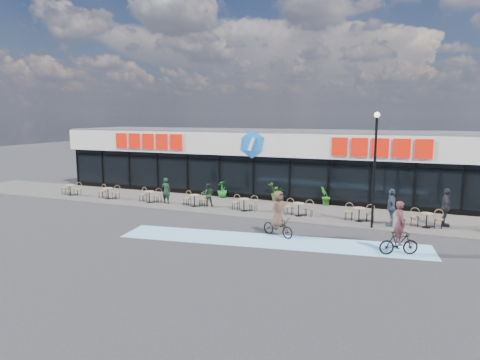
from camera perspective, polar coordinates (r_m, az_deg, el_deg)
The scene contains 22 objects.
ground at distance 22.52m, azimuth -4.46°, elevation -5.98°, with size 120.00×120.00×0.00m, color #28282B.
sidewalk at distance 26.50m, azimuth -0.09°, elevation -3.61°, with size 44.00×5.00×0.10m, color #514D48.
bike_lane at distance 19.71m, azimuth 4.11°, elevation -8.11°, with size 14.00×2.20×0.01m, color #7AB9E7.
building at distance 31.16m, azimuth 3.69°, elevation 2.50°, with size 30.60×6.57×4.75m.
lamp_post at distance 21.94m, azimuth 17.54°, elevation 2.45°, with size 0.28×0.28×5.73m.
bistro_set_0 at distance 32.27m, azimuth -21.60°, elevation -1.08°, with size 1.54×0.62×0.90m.
bistro_set_1 at distance 30.11m, azimuth -17.08°, elevation -1.52°, with size 1.54×0.62×0.90m.
bistro_set_2 at distance 28.18m, azimuth -11.90°, elevation -2.00°, with size 1.54×0.62×0.90m.
bistro_set_3 at distance 26.50m, azimuth -6.00°, elevation -2.53°, with size 1.54×0.62×0.90m.
bistro_set_4 at distance 25.15m, azimuth 0.61°, elevation -3.10°, with size 1.54×0.62×0.90m.
bistro_set_5 at distance 24.16m, azimuth 7.87°, elevation -3.67°, with size 1.54×0.62×0.90m.
bistro_set_6 at distance 23.60m, azimuth 15.63°, elevation -4.21°, with size 1.54×0.62×0.90m.
bistro_set_7 at distance 23.48m, azimuth 23.62°, elevation -4.69°, with size 1.54×0.62×0.90m.
potted_plant_left at distance 29.18m, azimuth -2.39°, elevation -1.21°, with size 0.65×0.65×1.16m, color #1B6022.
potted_plant_mid at distance 27.72m, azimuth 4.91°, elevation -1.70°, with size 1.09×0.94×1.21m, color #275C1A.
potted_plant_right at distance 27.08m, azimuth 11.31°, elevation -2.13°, with size 0.65×0.52×1.18m, color #27631C.
patron_left at distance 27.56m, azimuth -9.83°, elevation -1.40°, with size 0.60×0.40×1.65m, color black.
patron_right at distance 26.39m, azimuth -4.28°, elevation -1.96°, with size 0.70×0.55×1.45m, color black.
pedestrian_a at distance 22.95m, azimuth 19.51°, elevation -3.46°, with size 1.13×0.47×1.92m, color #303A4B.
pedestrian_b at distance 23.93m, azimuth 25.77°, elevation -3.31°, with size 1.14×0.48×1.95m, color black.
cyclist_a at distance 20.26m, azimuth 5.10°, elevation -5.19°, with size 1.87×1.27×2.19m.
cyclist_b at distance 18.76m, azimuth 20.46°, elevation -6.86°, with size 1.66×1.08×2.25m.
Camera 1 is at (9.81, -19.46, 5.70)m, focal length 32.00 mm.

